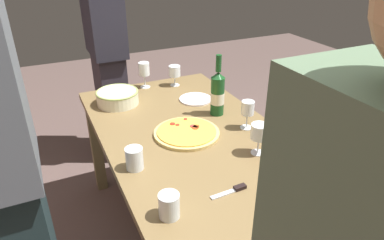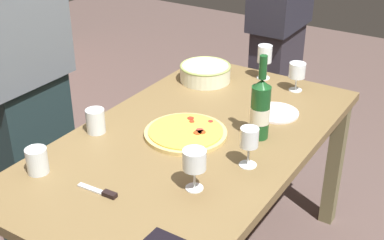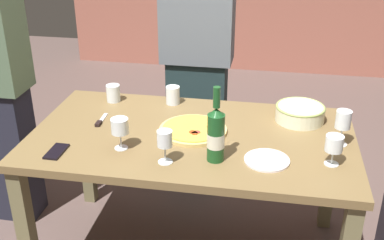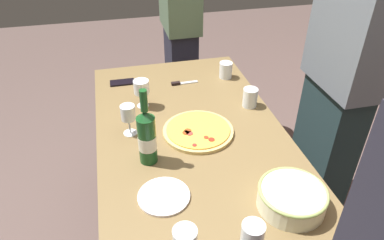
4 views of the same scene
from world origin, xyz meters
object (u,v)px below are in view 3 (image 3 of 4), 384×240
(cup_ceramic, at_px, (173,95))
(person_guest_right, at_px, (197,57))
(wine_glass_far_left, at_px, (343,121))
(wine_glass_by_bottle, at_px, (120,128))
(wine_bottle, at_px, (216,134))
(cell_phone, at_px, (56,151))
(dining_table, at_px, (192,151))
(wine_glass_near_pizza, at_px, (334,145))
(cup_amber, at_px, (113,93))
(pizza_knife, at_px, (100,121))
(side_plate, at_px, (267,160))
(pizza, at_px, (194,130))
(serving_bowl, at_px, (300,112))
(wine_glass_far_right, at_px, (165,140))

(cup_ceramic, height_order, person_guest_right, person_guest_right)
(wine_glass_far_left, bearing_deg, wine_glass_by_bottle, -167.74)
(wine_bottle, distance_m, cell_phone, 0.75)
(dining_table, xyz_separation_m, wine_glass_by_bottle, (-0.30, -0.20, 0.20))
(wine_glass_by_bottle, relative_size, cup_ceramic, 1.51)
(cell_phone, bearing_deg, wine_glass_near_pizza, 5.74)
(dining_table, bearing_deg, cup_amber, 147.20)
(cup_amber, bearing_deg, person_guest_right, 52.23)
(cell_phone, height_order, pizza_knife, pizza_knife)
(wine_glass_near_pizza, relative_size, side_plate, 0.69)
(wine_bottle, xyz_separation_m, wine_glass_far_left, (0.57, 0.25, -0.01))
(pizza, bearing_deg, dining_table, -96.30)
(pizza, height_order, wine_glass_far_left, wine_glass_far_left)
(wine_glass_far_left, height_order, cup_ceramic, wine_glass_far_left)
(serving_bowl, relative_size, wine_bottle, 0.73)
(cell_phone, xyz_separation_m, pizza_knife, (0.09, 0.34, 0.00))
(wine_glass_far_right, xyz_separation_m, pizza_knife, (-0.43, 0.34, -0.10))
(wine_bottle, distance_m, wine_glass_far_right, 0.23)
(wine_glass_by_bottle, xyz_separation_m, side_plate, (0.68, 0.00, -0.10))
(wine_glass_far_left, relative_size, wine_glass_far_right, 1.12)
(pizza, relative_size, wine_glass_by_bottle, 2.23)
(serving_bowl, xyz_separation_m, wine_glass_by_bottle, (-0.83, -0.46, 0.06))
(wine_glass_far_right, height_order, side_plate, wine_glass_far_right)
(wine_bottle, bearing_deg, wine_glass_near_pizza, 5.62)
(wine_glass_by_bottle, height_order, cell_phone, wine_glass_by_bottle)
(wine_glass_near_pizza, relative_size, cup_amber, 1.45)
(cell_phone, bearing_deg, dining_table, 26.95)
(wine_glass_far_right, bearing_deg, wine_bottle, 15.83)
(wine_bottle, relative_size, wine_glass_far_right, 2.26)
(dining_table, height_order, wine_glass_by_bottle, wine_glass_by_bottle)
(dining_table, xyz_separation_m, wine_glass_far_right, (-0.07, -0.29, 0.20))
(wine_glass_by_bottle, bearing_deg, pizza_knife, 127.79)
(wine_glass_near_pizza, height_order, wine_glass_far_left, wine_glass_far_left)
(pizza_knife, distance_m, person_guest_right, 0.89)
(wine_glass_far_right, bearing_deg, wine_glass_near_pizza, 8.73)
(pizza, bearing_deg, pizza_knife, 177.87)
(cup_amber, height_order, cell_phone, cup_amber)
(person_guest_right, bearing_deg, cup_amber, -45.59)
(cell_phone, bearing_deg, serving_bowl, 26.66)
(cup_ceramic, height_order, pizza_knife, cup_ceramic)
(serving_bowl, xyz_separation_m, wine_glass_far_right, (-0.60, -0.54, 0.06))
(wine_glass_near_pizza, distance_m, wine_glass_by_bottle, 0.96)
(wine_glass_far_right, bearing_deg, wine_glass_far_left, 21.56)
(wine_glass_near_pizza, bearing_deg, wine_bottle, -174.38)
(pizza, relative_size, wine_glass_far_right, 2.19)
(wine_glass_far_right, relative_size, side_plate, 0.76)
(wine_glass_far_left, distance_m, side_plate, 0.42)
(person_guest_right, bearing_deg, wine_bottle, 5.93)
(wine_glass_near_pizza, height_order, person_guest_right, person_guest_right)
(wine_bottle, relative_size, wine_glass_near_pizza, 2.50)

